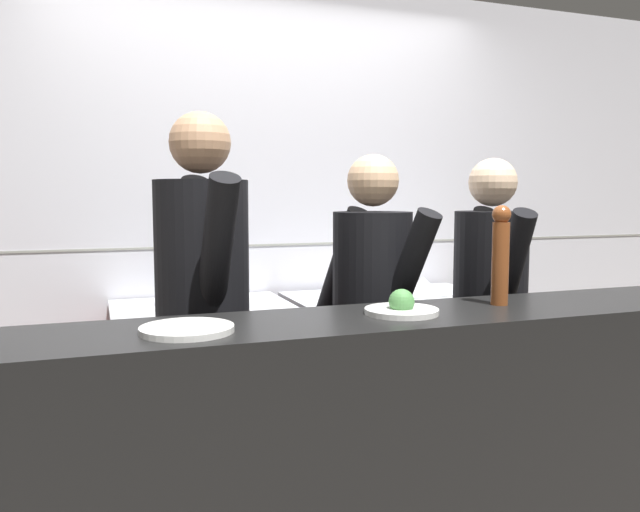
{
  "coord_description": "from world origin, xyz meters",
  "views": [
    {
      "loc": [
        -0.92,
        -2.02,
        1.42
      ],
      "look_at": [
        0.04,
        0.63,
        1.15
      ],
      "focal_mm": 35.0,
      "sensor_mm": 36.0,
      "label": 1
    }
  ],
  "objects_px": {
    "chef_head_cook": "(203,316)",
    "chef_sous": "(372,327)",
    "oven_range": "(205,396)",
    "plated_dish_main": "(187,329)",
    "stock_pot": "(191,287)",
    "chefs_knife": "(413,297)",
    "chef_line": "(489,318)",
    "pepper_mill": "(501,253)",
    "plated_dish_appetiser": "(402,308)",
    "mixing_bowl_steel": "(423,286)"
  },
  "relations": [
    {
      "from": "chef_head_cook",
      "to": "chef_sous",
      "type": "distance_m",
      "value": 0.69
    },
    {
      "from": "oven_range",
      "to": "chef_sous",
      "type": "height_order",
      "value": "chef_sous"
    },
    {
      "from": "plated_dish_main",
      "to": "chef_head_cook",
      "type": "bearing_deg",
      "value": 76.64
    },
    {
      "from": "stock_pot",
      "to": "chef_sous",
      "type": "relative_size",
      "value": 0.19
    },
    {
      "from": "chefs_knife",
      "to": "chef_line",
      "type": "height_order",
      "value": "chef_line"
    },
    {
      "from": "stock_pot",
      "to": "pepper_mill",
      "type": "relative_size",
      "value": 0.86
    },
    {
      "from": "plated_dish_main",
      "to": "plated_dish_appetiser",
      "type": "xyz_separation_m",
      "value": [
        0.7,
        0.04,
        0.01
      ]
    },
    {
      "from": "stock_pot",
      "to": "chef_line",
      "type": "relative_size",
      "value": 0.19
    },
    {
      "from": "oven_range",
      "to": "chef_head_cook",
      "type": "height_order",
      "value": "chef_head_cook"
    },
    {
      "from": "plated_dish_main",
      "to": "pepper_mill",
      "type": "height_order",
      "value": "pepper_mill"
    },
    {
      "from": "oven_range",
      "to": "chef_line",
      "type": "bearing_deg",
      "value": -30.0
    },
    {
      "from": "stock_pot",
      "to": "mixing_bowl_steel",
      "type": "relative_size",
      "value": 1.39
    },
    {
      "from": "chef_sous",
      "to": "stock_pot",
      "type": "bearing_deg",
      "value": 111.43
    },
    {
      "from": "chef_head_cook",
      "to": "chef_line",
      "type": "height_order",
      "value": "chef_head_cook"
    },
    {
      "from": "oven_range",
      "to": "chef_line",
      "type": "distance_m",
      "value": 1.4
    },
    {
      "from": "mixing_bowl_steel",
      "to": "plated_dish_appetiser",
      "type": "relative_size",
      "value": 0.89
    },
    {
      "from": "chefs_knife",
      "to": "stock_pot",
      "type": "bearing_deg",
      "value": 171.06
    },
    {
      "from": "plated_dish_main",
      "to": "chefs_knife",
      "type": "bearing_deg",
      "value": 39.86
    },
    {
      "from": "pepper_mill",
      "to": "chef_head_cook",
      "type": "relative_size",
      "value": 0.2
    },
    {
      "from": "mixing_bowl_steel",
      "to": "chef_sous",
      "type": "xyz_separation_m",
      "value": [
        -0.59,
        -0.63,
        -0.06
      ]
    },
    {
      "from": "chefs_knife",
      "to": "pepper_mill",
      "type": "distance_m",
      "value": 1.09
    },
    {
      "from": "plated_dish_main",
      "to": "plated_dish_appetiser",
      "type": "distance_m",
      "value": 0.7
    },
    {
      "from": "mixing_bowl_steel",
      "to": "chefs_knife",
      "type": "height_order",
      "value": "mixing_bowl_steel"
    },
    {
      "from": "chef_line",
      "to": "chefs_knife",
      "type": "bearing_deg",
      "value": 110.24
    },
    {
      "from": "oven_range",
      "to": "plated_dish_appetiser",
      "type": "relative_size",
      "value": 3.69
    },
    {
      "from": "plated_dish_appetiser",
      "to": "chef_line",
      "type": "xyz_separation_m",
      "value": [
        0.71,
        0.52,
        -0.18
      ]
    },
    {
      "from": "stock_pot",
      "to": "plated_dish_main",
      "type": "bearing_deg",
      "value": -98.67
    },
    {
      "from": "chef_head_cook",
      "to": "stock_pot",
      "type": "bearing_deg",
      "value": 80.83
    },
    {
      "from": "stock_pot",
      "to": "chef_head_cook",
      "type": "height_order",
      "value": "chef_head_cook"
    },
    {
      "from": "oven_range",
      "to": "chef_line",
      "type": "relative_size",
      "value": 0.56
    },
    {
      "from": "stock_pot",
      "to": "chefs_knife",
      "type": "xyz_separation_m",
      "value": [
        1.12,
        -0.18,
        -0.09
      ]
    },
    {
      "from": "plated_dish_appetiser",
      "to": "chef_line",
      "type": "relative_size",
      "value": 0.15
    },
    {
      "from": "oven_range",
      "to": "chef_sous",
      "type": "xyz_separation_m",
      "value": [
        0.58,
        -0.67,
        0.44
      ]
    },
    {
      "from": "chefs_knife",
      "to": "plated_dish_appetiser",
      "type": "relative_size",
      "value": 1.62
    },
    {
      "from": "stock_pot",
      "to": "chefs_knife",
      "type": "height_order",
      "value": "stock_pot"
    },
    {
      "from": "chef_line",
      "to": "plated_dish_main",
      "type": "bearing_deg",
      "value": -147.7
    },
    {
      "from": "chefs_knife",
      "to": "chef_head_cook",
      "type": "xyz_separation_m",
      "value": [
        -1.17,
        -0.49,
        0.07
      ]
    },
    {
      "from": "mixing_bowl_steel",
      "to": "chef_head_cook",
      "type": "relative_size",
      "value": 0.12
    },
    {
      "from": "pepper_mill",
      "to": "chef_sous",
      "type": "bearing_deg",
      "value": 120.04
    },
    {
      "from": "mixing_bowl_steel",
      "to": "chef_head_cook",
      "type": "xyz_separation_m",
      "value": [
        -1.28,
        -0.58,
        0.03
      ]
    },
    {
      "from": "mixing_bowl_steel",
      "to": "plated_dish_appetiser",
      "type": "bearing_deg",
      "value": -122.3
    },
    {
      "from": "pepper_mill",
      "to": "chef_sous",
      "type": "relative_size",
      "value": 0.22
    },
    {
      "from": "oven_range",
      "to": "plated_dish_appetiser",
      "type": "distance_m",
      "value": 1.41
    },
    {
      "from": "oven_range",
      "to": "pepper_mill",
      "type": "bearing_deg",
      "value": -53.26
    },
    {
      "from": "chefs_knife",
      "to": "pepper_mill",
      "type": "xyz_separation_m",
      "value": [
        -0.21,
        -1.02,
        0.33
      ]
    },
    {
      "from": "stock_pot",
      "to": "chef_sous",
      "type": "xyz_separation_m",
      "value": [
        0.63,
        -0.72,
        -0.1
      ]
    },
    {
      "from": "pepper_mill",
      "to": "chef_sous",
      "type": "xyz_separation_m",
      "value": [
        -0.27,
        0.48,
        -0.34
      ]
    },
    {
      "from": "chefs_knife",
      "to": "plated_dish_appetiser",
      "type": "xyz_separation_m",
      "value": [
        -0.61,
        -1.05,
        0.16
      ]
    },
    {
      "from": "chef_line",
      "to": "pepper_mill",
      "type": "bearing_deg",
      "value": -111.43
    },
    {
      "from": "chefs_knife",
      "to": "chef_line",
      "type": "distance_m",
      "value": 0.55
    }
  ]
}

